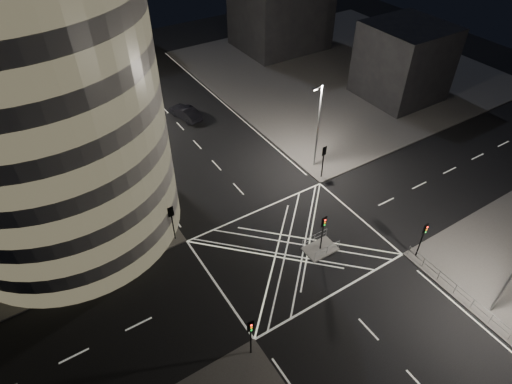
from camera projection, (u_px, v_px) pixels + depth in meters
ground at (293, 248)px, 39.70m from camera, size 120.00×120.00×0.00m
sidewalk_far_right at (340, 69)px, 68.70m from camera, size 42.00×42.00×0.15m
central_island at (320, 249)px, 39.50m from camera, size 3.00×2.00×0.15m
building_right_far at (281, 1)px, 70.88m from camera, size 14.00×12.00×15.00m
building_right_near at (403, 61)px, 58.74m from camera, size 10.00×10.00×10.00m
tree_a at (142, 196)px, 38.20m from camera, size 4.78×4.78×7.25m
tree_b at (119, 160)px, 41.87m from camera, size 4.53×4.53×7.39m
tree_c at (101, 135)px, 45.96m from camera, size 3.65×3.65×6.51m
tree_d at (84, 103)px, 49.15m from camera, size 4.43×4.43×7.96m
tree_e at (73, 90)px, 53.65m from camera, size 3.50×3.50×6.44m
traffic_signal_fl at (172, 217)px, 38.60m from camera, size 0.55×0.22×4.00m
traffic_signal_nl at (251, 332)px, 29.88m from camera, size 0.55×0.22×4.00m
traffic_signal_fr at (324, 156)px, 45.72m from camera, size 0.55×0.22×4.00m
traffic_signal_nr at (423, 234)px, 37.00m from camera, size 0.55×0.22×4.00m
traffic_signal_island at (323, 227)px, 37.65m from camera, size 0.55×0.22×4.00m
street_lamp_left_near at (139, 167)px, 39.97m from camera, size 1.25×0.25×10.00m
street_lamp_left_far at (86, 90)px, 51.52m from camera, size 1.25×0.25×10.00m
street_lamp_right_far at (318, 124)px, 45.68m from camera, size 1.25×0.25×10.00m
railing_near_right at (464, 296)px, 34.80m from camera, size 0.06×11.70×1.10m
railing_island_south at (327, 251)px, 38.51m from camera, size 2.80×0.06×1.10m
railing_island_north at (315, 238)px, 39.67m from camera, size 2.80×0.06×1.10m
sedan at (185, 113)px, 56.71m from camera, size 2.90×5.42×1.70m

